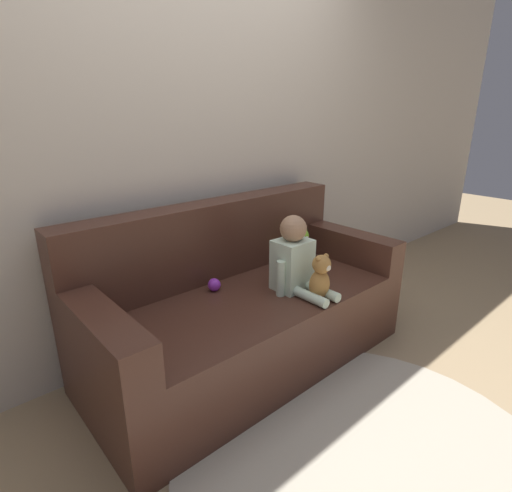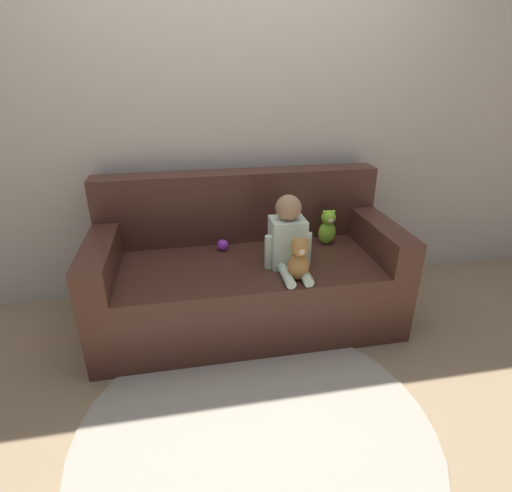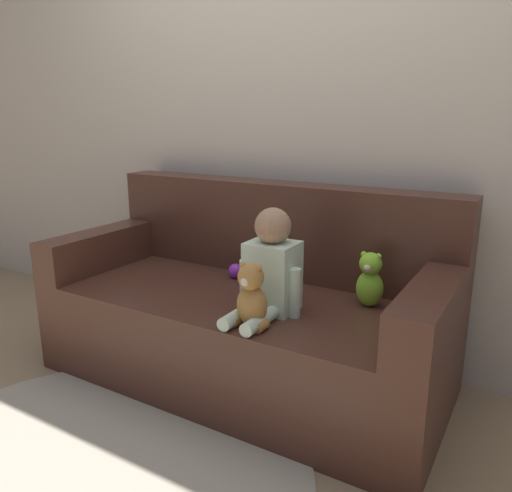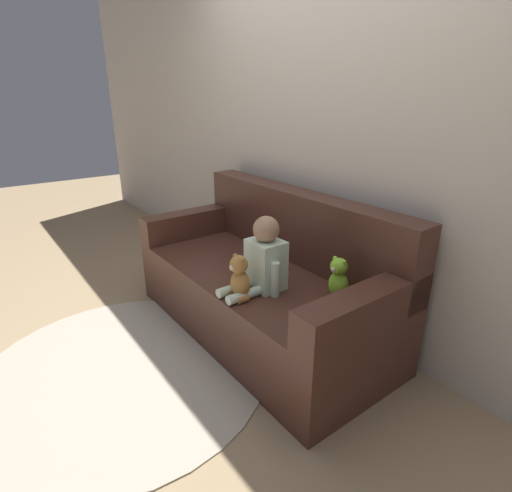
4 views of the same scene
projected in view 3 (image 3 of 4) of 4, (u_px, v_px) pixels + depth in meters
The scene contains 8 objects.
ground_plane at pixel (243, 378), 2.39m from camera, with size 12.00×12.00×0.00m, color #9E8460.
wall_back at pixel (295, 98), 2.47m from camera, with size 8.00×0.05×2.60m.
couch at pixel (249, 312), 2.36m from camera, with size 1.83×0.83×0.90m.
person_baby at pixel (271, 269), 2.01m from camera, with size 0.28×0.38×0.43m.
teddy_bear_brown at pixel (251, 297), 1.87m from camera, with size 0.15×0.11×0.25m.
plush_toy_side at pixel (370, 280), 2.07m from camera, with size 0.11×0.11×0.24m.
toy_ball at pixel (236, 271), 2.45m from camera, with size 0.07×0.07×0.07m.
floor_rug at pixel (78, 482), 1.71m from camera, with size 1.63×1.63×0.01m.
Camera 3 is at (1.15, -1.81, 1.23)m, focal length 35.00 mm.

